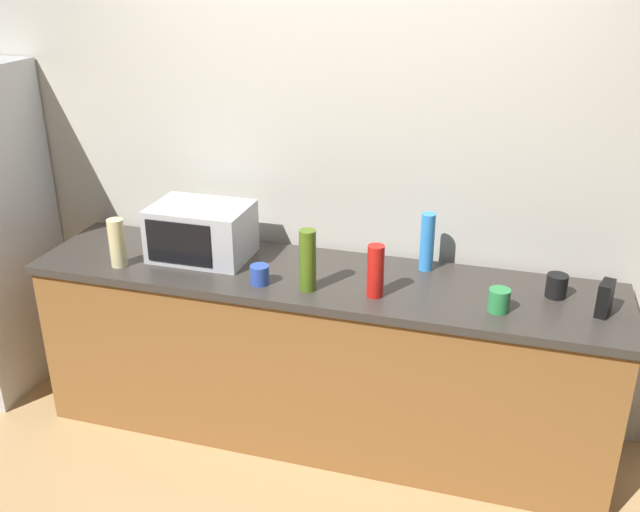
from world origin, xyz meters
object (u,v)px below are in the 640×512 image
at_px(bottle_spray_cleaner, 427,242).
at_px(mug_blue, 260,275).
at_px(bottle_olive_oil, 308,260).
at_px(bottle_hand_soap, 117,243).
at_px(mug_black, 557,286).
at_px(bottle_hot_sauce, 375,271).
at_px(mug_green, 499,300).
at_px(cordless_phone, 605,298).
at_px(microwave, 201,232).

bearing_deg(bottle_spray_cleaner, mug_blue, -152.06).
bearing_deg(mug_blue, bottle_olive_oil, 1.61).
height_order(bottle_hand_soap, mug_black, bottle_hand_soap).
bearing_deg(bottle_hot_sauce, bottle_hand_soap, -178.53).
bearing_deg(mug_black, mug_green, -138.31).
bearing_deg(bottle_hot_sauce, mug_green, 1.05).
xyz_separation_m(cordless_phone, mug_blue, (-1.51, -0.14, -0.03)).
xyz_separation_m(bottle_hand_soap, bottle_hot_sauce, (1.27, 0.03, 0.00)).
xyz_separation_m(mug_black, mug_blue, (-1.32, -0.25, -0.01)).
distance_m(bottle_hand_soap, bottle_spray_cleaner, 1.50).
height_order(bottle_hot_sauce, mug_green, bottle_hot_sauce).
bearing_deg(bottle_olive_oil, bottle_hand_soap, -179.44).
xyz_separation_m(cordless_phone, mug_green, (-0.43, -0.10, -0.02)).
relative_size(mug_black, mug_blue, 1.16).
distance_m(bottle_hot_sauce, mug_green, 0.55).
relative_size(microwave, mug_blue, 5.26).
bearing_deg(bottle_hot_sauce, cordless_phone, 6.22).
relative_size(bottle_spray_cleaner, mug_blue, 3.14).
bearing_deg(mug_green, bottle_hand_soap, -178.66).
relative_size(bottle_hot_sauce, mug_black, 2.30).
relative_size(mug_blue, mug_green, 0.90).
xyz_separation_m(mug_blue, mug_green, (1.08, 0.04, 0.01)).
height_order(bottle_hot_sauce, bottle_olive_oil, bottle_olive_oil).
relative_size(microwave, mug_green, 4.73).
bearing_deg(mug_black, bottle_hot_sauce, -164.08).
xyz_separation_m(bottle_hot_sauce, bottle_spray_cleaner, (0.18, 0.35, 0.02)).
bearing_deg(mug_blue, mug_black, 10.82).
relative_size(microwave, bottle_hot_sauce, 1.97).
distance_m(bottle_hand_soap, bottle_olive_oil, 0.97).
xyz_separation_m(bottle_hot_sauce, bottle_olive_oil, (-0.31, -0.02, 0.02)).
bearing_deg(microwave, bottle_hand_soap, -147.70).
bearing_deg(cordless_phone, bottle_spray_cleaner, 179.31).
height_order(mug_black, mug_green, mug_black).
bearing_deg(bottle_spray_cleaner, microwave, -171.56).
bearing_deg(bottle_hot_sauce, bottle_spray_cleaner, 63.32).
relative_size(bottle_spray_cleaner, mug_green, 2.82).
bearing_deg(cordless_phone, mug_green, -151.10).
bearing_deg(mug_blue, bottle_hot_sauce, 3.16).
bearing_deg(bottle_spray_cleaner, mug_black, -11.91).
distance_m(bottle_spray_cleaner, bottle_olive_oil, 0.61).
height_order(microwave, mug_green, microwave).
height_order(microwave, bottle_hand_soap, microwave).
height_order(mug_black, mug_blue, mug_black).
height_order(microwave, mug_black, microwave).
bearing_deg(microwave, bottle_olive_oil, -18.55).
height_order(cordless_phone, bottle_spray_cleaner, bottle_spray_cleaner).
relative_size(bottle_hand_soap, bottle_hot_sauce, 0.99).
distance_m(cordless_phone, mug_blue, 1.52).
height_order(bottle_spray_cleaner, mug_green, bottle_spray_cleaner).
xyz_separation_m(bottle_olive_oil, mug_blue, (-0.23, -0.01, -0.10)).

